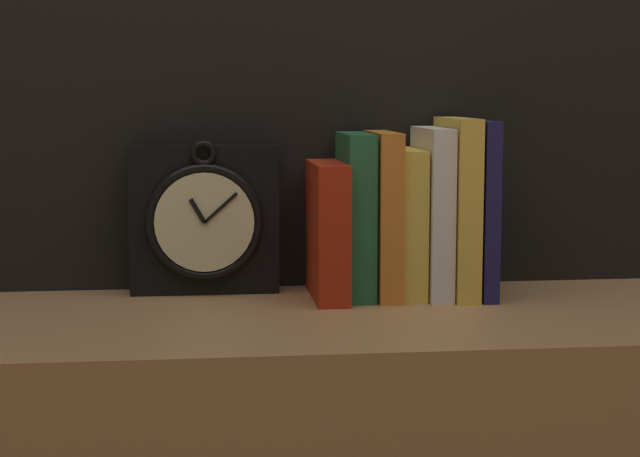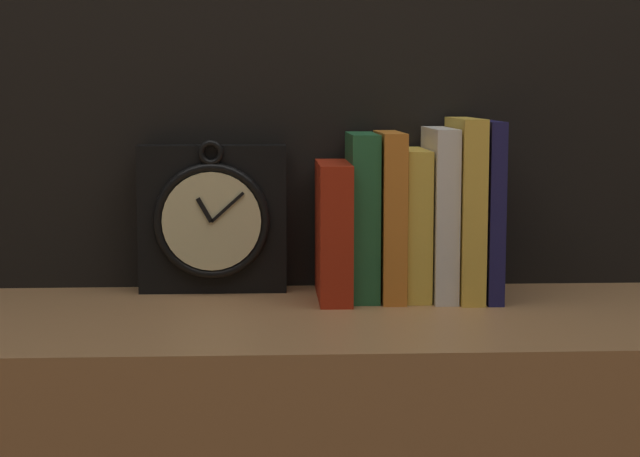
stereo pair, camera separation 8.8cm
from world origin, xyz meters
TOP-DOWN VIEW (x-y plane):
  - clock at (-0.14, 0.16)m, footprint 0.20×0.06m
  - book_slot0_red at (0.02, 0.11)m, footprint 0.04×0.16m
  - book_slot1_green at (0.06, 0.12)m, footprint 0.04×0.14m
  - book_slot2_orange at (0.10, 0.12)m, footprint 0.03×0.15m
  - book_slot3_yellow at (0.13, 0.12)m, footprint 0.03×0.14m
  - book_slot4_white at (0.16, 0.11)m, footprint 0.03×0.15m
  - book_slot5_yellow at (0.20, 0.11)m, footprint 0.03×0.16m
  - book_slot6_navy at (0.23, 0.11)m, footprint 0.02×0.15m

SIDE VIEW (x-z plane):
  - book_slot0_red at x=0.02m, z-range 0.89..1.07m
  - book_slot3_yellow at x=0.13m, z-range 0.89..1.09m
  - clock at x=-0.14m, z-range 0.89..1.10m
  - book_slot1_green at x=0.06m, z-range 0.89..1.11m
  - book_slot2_orange at x=0.10m, z-range 0.89..1.11m
  - book_slot4_white at x=0.16m, z-range 0.89..1.12m
  - book_slot6_navy at x=0.23m, z-range 0.89..1.13m
  - book_slot5_yellow at x=0.20m, z-range 0.89..1.13m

